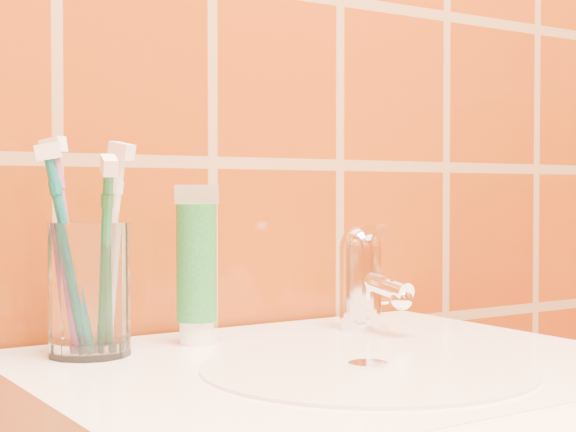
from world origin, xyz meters
TOP-DOWN VIEW (x-y plane):
  - glass_tumbler at (-0.18, 1.11)m, footprint 0.10×0.10m
  - toothpaste_tube at (-0.07, 1.11)m, footprint 0.05×0.04m
  - faucet at (0.14, 1.09)m, footprint 0.05×0.11m
  - toothbrush_0 at (-0.20, 1.12)m, footprint 0.08×0.10m
  - toothbrush_1 at (-0.21, 1.10)m, footprint 0.09×0.08m
  - toothbrush_2 at (-0.18, 1.08)m, footprint 0.07×0.14m
  - toothbrush_3 at (-0.17, 1.10)m, footprint 0.07×0.10m

SIDE VIEW (x-z plane):
  - faucet at x=0.14m, z-range 0.85..0.97m
  - glass_tumbler at x=-0.18m, z-range 0.85..0.98m
  - toothpaste_tube at x=-0.07m, z-range 0.84..1.01m
  - toothbrush_2 at x=-0.18m, z-range 0.84..1.05m
  - toothbrush_1 at x=-0.21m, z-range 0.84..1.06m
  - toothbrush_3 at x=-0.17m, z-range 0.84..1.06m
  - toothbrush_0 at x=-0.20m, z-range 0.84..1.06m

